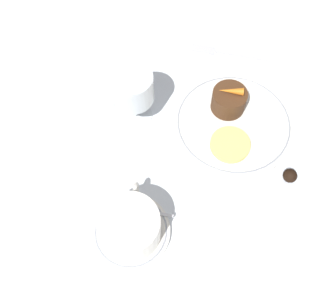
{
  "coord_description": "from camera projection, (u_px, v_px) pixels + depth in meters",
  "views": [
    {
      "loc": [
        -0.39,
        0.03,
        0.65
      ],
      "look_at": [
        -0.05,
        0.06,
        0.04
      ],
      "focal_mm": 42.0,
      "sensor_mm": 36.0,
      "label": 1
    }
  ],
  "objects": [
    {
      "name": "dinner_plate",
      "position": [
        233.0,
        124.0,
        0.76
      ],
      "size": [
        0.23,
        0.23,
        0.01
      ],
      "color": "white",
      "rests_on": "ground_plane"
    },
    {
      "name": "spoon",
      "position": [
        135.0,
        209.0,
        0.67
      ],
      "size": [
        0.02,
        0.11,
        0.0
      ],
      "color": "silver",
      "rests_on": "saucer"
    },
    {
      "name": "dessert_cake",
      "position": [
        229.0,
        100.0,
        0.75
      ],
      "size": [
        0.07,
        0.07,
        0.04
      ],
      "color": "#4C2D19",
      "rests_on": "dinner_plate"
    },
    {
      "name": "carrot_garnish",
      "position": [
        231.0,
        91.0,
        0.72
      ],
      "size": [
        0.02,
        0.05,
        0.01
      ],
      "color": "orange",
      "rests_on": "dessert_cake"
    },
    {
      "name": "fork",
      "position": [
        221.0,
        52.0,
        0.85
      ],
      "size": [
        0.03,
        0.17,
        0.01
      ],
      "color": "silver",
      "rests_on": "ground_plane"
    },
    {
      "name": "wine_glass",
      "position": [
        132.0,
        90.0,
        0.7
      ],
      "size": [
        0.08,
        0.08,
        0.12
      ],
      "color": "silver",
      "rests_on": "ground_plane"
    },
    {
      "name": "ground_plane",
      "position": [
        204.0,
        133.0,
        0.75
      ],
      "size": [
        3.0,
        3.0,
        0.0
      ],
      "primitive_type": "plane",
      "color": "white"
    },
    {
      "name": "chocolate_truffle",
      "position": [
        290.0,
        176.0,
        0.7
      ],
      "size": [
        0.03,
        0.03,
        0.03
      ],
      "color": "black",
      "rests_on": "ground_plane"
    },
    {
      "name": "pineapple_slice",
      "position": [
        230.0,
        145.0,
        0.72
      ],
      "size": [
        0.07,
        0.07,
        0.01
      ],
      "color": "#EFE075",
      "rests_on": "dinner_plate"
    },
    {
      "name": "coffee_cup",
      "position": [
        130.0,
        226.0,
        0.62
      ],
      "size": [
        0.12,
        0.1,
        0.06
      ],
      "color": "white",
      "rests_on": "saucer"
    },
    {
      "name": "saucer",
      "position": [
        131.0,
        231.0,
        0.66
      ],
      "size": [
        0.13,
        0.13,
        0.01
      ],
      "color": "white",
      "rests_on": "ground_plane"
    }
  ]
}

